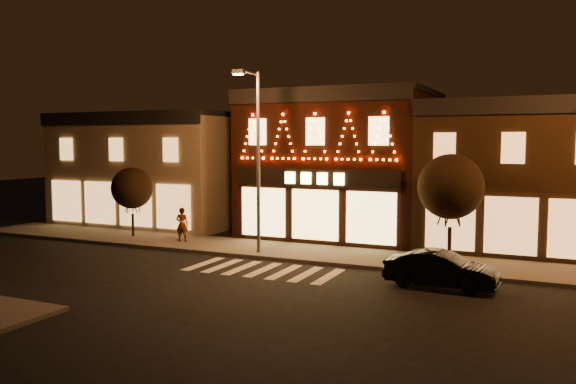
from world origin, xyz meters
The scene contains 10 objects.
ground centered at (0.00, 0.00, 0.00)m, with size 120.00×120.00×0.00m, color black.
sidewalk_far centered at (2.00, 8.00, 0.07)m, with size 44.00×4.00×0.15m, color #47423D.
building_left centered at (-13.00, 13.99, 3.66)m, with size 12.20×8.28×7.30m.
building_pulp centered at (0.00, 13.98, 4.16)m, with size 10.20×8.34×8.30m.
building_right_a centered at (9.50, 13.99, 3.76)m, with size 9.20×8.28×7.50m.
streetlamp_mid centered at (-1.70, 6.60, 5.20)m, with size 0.55×1.97×8.61m.
tree_left centered at (-10.37, 8.17, 2.87)m, with size 2.33×2.33×3.89m.
tree_right centered at (7.10, 8.21, 3.51)m, with size 2.87×2.87×4.80m.
dark_sedan centered at (7.46, 4.13, 0.69)m, with size 1.45×4.17×1.37m, color black.
pedestrian centered at (-6.82, 7.86, 1.06)m, with size 0.67×0.44×1.83m, color gray.
Camera 1 is at (11.21, -17.95, 5.50)m, focal length 36.46 mm.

